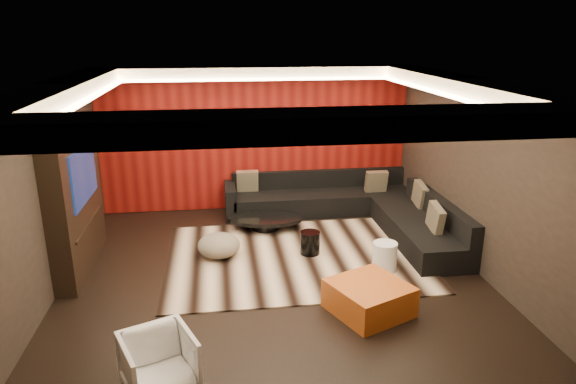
{
  "coord_description": "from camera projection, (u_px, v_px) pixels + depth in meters",
  "views": [
    {
      "loc": [
        -0.74,
        -6.87,
        3.46
      ],
      "look_at": [
        0.3,
        0.6,
        1.05
      ],
      "focal_mm": 32.0,
      "sensor_mm": 36.0,
      "label": 1
    }
  ],
  "objects": [
    {
      "name": "soffit_right",
      "position": [
        464.0,
        86.0,
        7.17
      ],
      "size": [
        0.6,
        4.8,
        0.22
      ],
      "primitive_type": "cube",
      "color": "silver",
      "rests_on": "ground"
    },
    {
      "name": "tv_screen",
      "position": [
        83.0,
        174.0,
        7.41
      ],
      "size": [
        0.04,
        1.3,
        0.8
      ],
      "primitive_type": "cube",
      "color": "black",
      "rests_on": "ground"
    },
    {
      "name": "ceiling",
      "position": [
        272.0,
        80.0,
        6.78
      ],
      "size": [
        6.0,
        6.0,
        0.02
      ],
      "primitive_type": "cube",
      "color": "silver",
      "rests_on": "ground"
    },
    {
      "name": "soffit_back",
      "position": [
        256.0,
        73.0,
        9.36
      ],
      "size": [
        6.0,
        0.6,
        0.22
      ],
      "primitive_type": "cube",
      "color": "silver",
      "rests_on": "ground"
    },
    {
      "name": "coffee_table",
      "position": [
        266.0,
        223.0,
        9.22
      ],
      "size": [
        1.48,
        1.48,
        0.22
      ],
      "primitive_type": "cylinder",
      "rotation": [
        0.0,
        0.0,
        -0.12
      ],
      "color": "black",
      "rests_on": "rug"
    },
    {
      "name": "soffit_front",
      "position": [
        307.0,
        125.0,
        4.27
      ],
      "size": [
        6.0,
        0.6,
        0.22
      ],
      "primitive_type": "cube",
      "color": "silver",
      "rests_on": "ground"
    },
    {
      "name": "tv_shelf",
      "position": [
        89.0,
        223.0,
        7.64
      ],
      "size": [
        0.04,
        1.6,
        0.04
      ],
      "primitive_type": "cube",
      "color": "black",
      "rests_on": "ground"
    },
    {
      "name": "throw_pillows",
      "position": [
        365.0,
        193.0,
        9.3
      ],
      "size": [
        3.28,
        2.82,
        0.5
      ],
      "color": "tan",
      "rests_on": "sectional_sofa"
    },
    {
      "name": "floor",
      "position": [
        274.0,
        273.0,
        7.64
      ],
      "size": [
        6.0,
        6.0,
        0.02
      ],
      "primitive_type": "cube",
      "color": "black",
      "rests_on": "ground"
    },
    {
      "name": "wall_left",
      "position": [
        48.0,
        191.0,
        6.81
      ],
      "size": [
        0.02,
        6.0,
        2.8
      ],
      "primitive_type": "cube",
      "color": "black",
      "rests_on": "ground"
    },
    {
      "name": "armchair",
      "position": [
        159.0,
        364.0,
        5.04
      ],
      "size": [
        0.88,
        0.89,
        0.62
      ],
      "primitive_type": "imported",
      "rotation": [
        0.0,
        0.0,
        0.4
      ],
      "color": "white",
      "rests_on": "floor"
    },
    {
      "name": "striped_pouf",
      "position": [
        219.0,
        245.0,
        8.07
      ],
      "size": [
        0.68,
        0.68,
        0.37
      ],
      "primitive_type": "ellipsoid",
      "rotation": [
        0.0,
        0.0,
        0.02
      ],
      "color": "beige",
      "rests_on": "rug"
    },
    {
      "name": "sectional_sofa",
      "position": [
        355.0,
        209.0,
        9.54
      ],
      "size": [
        3.65,
        3.5,
        0.75
      ],
      "color": "black",
      "rests_on": "floor"
    },
    {
      "name": "soffit_left",
      "position": [
        59.0,
        92.0,
        6.46
      ],
      "size": [
        0.6,
        4.8,
        0.22
      ],
      "primitive_type": "cube",
      "color": "silver",
      "rests_on": "ground"
    },
    {
      "name": "cove_right",
      "position": [
        440.0,
        93.0,
        7.15
      ],
      "size": [
        0.08,
        4.8,
        0.04
      ],
      "primitive_type": "cube",
      "color": "#FFD899",
      "rests_on": "ground"
    },
    {
      "name": "orange_ottoman",
      "position": [
        369.0,
        298.0,
        6.52
      ],
      "size": [
        1.16,
        1.16,
        0.39
      ],
      "primitive_type": "cube",
      "rotation": [
        0.0,
        0.0,
        0.42
      ],
      "color": "#AC4E16",
      "rests_on": "floor"
    },
    {
      "name": "tv_surround",
      "position": [
        75.0,
        198.0,
        7.49
      ],
      "size": [
        0.3,
        2.0,
        2.2
      ],
      "primitive_type": "cube",
      "color": "black",
      "rests_on": "ground"
    },
    {
      "name": "rug",
      "position": [
        294.0,
        257.0,
        8.12
      ],
      "size": [
        4.0,
        3.01,
        0.02
      ],
      "primitive_type": "cube",
      "rotation": [
        0.0,
        0.0,
        0.0
      ],
      "color": "beige",
      "rests_on": "floor"
    },
    {
      "name": "wall_back",
      "position": [
        256.0,
        139.0,
        10.05
      ],
      "size": [
        6.0,
        0.02,
        2.8
      ],
      "primitive_type": "cube",
      "color": "black",
      "rests_on": "ground"
    },
    {
      "name": "cove_left",
      "position": [
        88.0,
        99.0,
        6.53
      ],
      "size": [
        0.08,
        4.8,
        0.04
      ],
      "primitive_type": "cube",
      "color": "#FFD899",
      "rests_on": "ground"
    },
    {
      "name": "cove_front",
      "position": [
        300.0,
        128.0,
        4.62
      ],
      "size": [
        4.8,
        0.08,
        0.04
      ],
      "primitive_type": "cube",
      "color": "#FFD899",
      "rests_on": "ground"
    },
    {
      "name": "white_side_table",
      "position": [
        385.0,
        257.0,
        7.61
      ],
      "size": [
        0.45,
        0.45,
        0.45
      ],
      "primitive_type": "cylinder",
      "rotation": [
        0.0,
        0.0,
        -0.28
      ],
      "color": "white",
      "rests_on": "floor"
    },
    {
      "name": "wall_right",
      "position": [
        474.0,
        174.0,
        7.6
      ],
      "size": [
        0.02,
        6.0,
        2.8
      ],
      "primitive_type": "cube",
      "color": "black",
      "rests_on": "ground"
    },
    {
      "name": "red_feature_wall",
      "position": [
        256.0,
        139.0,
        10.01
      ],
      "size": [
        5.98,
        0.05,
        2.78
      ],
      "primitive_type": "cube",
      "color": "#6B0C0A",
      "rests_on": "ground"
    },
    {
      "name": "cove_back",
      "position": [
        258.0,
        79.0,
        9.07
      ],
      "size": [
        4.8,
        0.08,
        0.04
      ],
      "primitive_type": "cube",
      "color": "#FFD899",
      "rests_on": "ground"
    },
    {
      "name": "drum_stool",
      "position": [
        310.0,
        243.0,
        8.17
      ],
      "size": [
        0.39,
        0.39,
        0.37
      ],
      "primitive_type": "cylinder",
      "rotation": [
        0.0,
        0.0,
        0.27
      ],
      "color": "black",
      "rests_on": "rug"
    }
  ]
}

